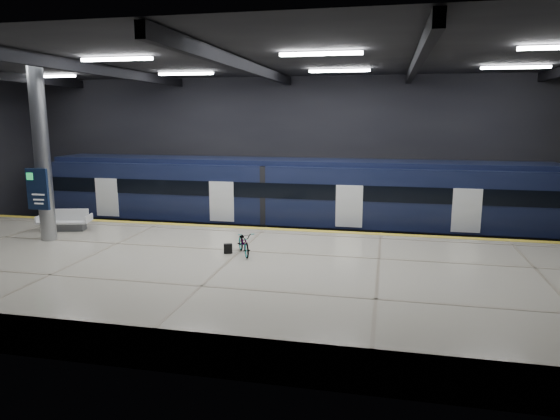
% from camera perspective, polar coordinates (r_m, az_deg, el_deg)
% --- Properties ---
extents(ground, '(30.00, 30.00, 0.00)m').
position_cam_1_polar(ground, '(19.70, -3.63, -6.98)').
color(ground, black).
rests_on(ground, ground).
extents(room_shell, '(30.10, 16.10, 8.05)m').
position_cam_1_polar(room_shell, '(18.79, -3.84, 9.89)').
color(room_shell, black).
rests_on(room_shell, ground).
extents(platform, '(30.00, 11.00, 1.10)m').
position_cam_1_polar(platform, '(17.26, -5.93, -7.68)').
color(platform, beige).
rests_on(platform, ground).
extents(safety_strip, '(30.00, 0.40, 0.01)m').
position_cam_1_polar(safety_strip, '(21.98, -1.72, -2.12)').
color(safety_strip, gold).
rests_on(safety_strip, platform).
extents(rails, '(30.00, 1.52, 0.16)m').
position_cam_1_polar(rails, '(24.82, -0.18, -3.06)').
color(rails, gray).
rests_on(rails, ground).
extents(train, '(29.40, 2.84, 3.79)m').
position_cam_1_polar(train, '(24.04, 5.30, 1.26)').
color(train, black).
rests_on(train, ground).
extents(bench, '(2.30, 1.39, 0.95)m').
position_cam_1_polar(bench, '(23.48, -23.38, -1.36)').
color(bench, '#595B60').
rests_on(bench, platform).
extents(bicycle, '(1.25, 1.69, 0.85)m').
position_cam_1_polar(bicycle, '(17.87, -4.14, -3.75)').
color(bicycle, '#99999E').
rests_on(bicycle, platform).
extents(pannier_bag, '(0.35, 0.28, 0.35)m').
position_cam_1_polar(pannier_bag, '(18.11, -5.96, -4.41)').
color(pannier_bag, black).
rests_on(pannier_bag, platform).
extents(info_column, '(0.90, 0.78, 6.90)m').
position_cam_1_polar(info_column, '(21.58, -25.59, 5.63)').
color(info_column, '#9EA0A5').
rests_on(info_column, platform).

